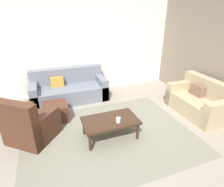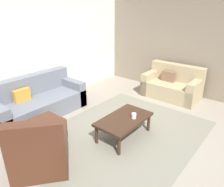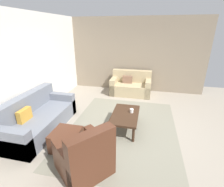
% 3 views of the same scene
% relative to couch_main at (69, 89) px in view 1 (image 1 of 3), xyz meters
% --- Properties ---
extents(ground_plane, '(8.00, 8.00, 0.00)m').
position_rel_couch_main_xyz_m(ground_plane, '(0.50, -2.08, -0.30)').
color(ground_plane, gray).
extents(rear_partition, '(6.00, 0.12, 2.80)m').
position_rel_couch_main_xyz_m(rear_partition, '(0.50, 0.52, 1.10)').
color(rear_partition, silver).
rests_on(rear_partition, ground_plane).
extents(area_rug, '(3.45, 2.63, 0.01)m').
position_rel_couch_main_xyz_m(area_rug, '(0.50, -2.08, -0.29)').
color(area_rug, gray).
rests_on(area_rug, ground_plane).
extents(couch_main, '(2.09, 0.94, 0.88)m').
position_rel_couch_main_xyz_m(couch_main, '(0.00, 0.00, 0.00)').
color(couch_main, slate).
rests_on(couch_main, ground_plane).
extents(couch_loveseat, '(0.83, 1.49, 0.88)m').
position_rel_couch_main_xyz_m(couch_loveseat, '(2.98, -1.99, 0.01)').
color(couch_loveseat, tan).
rests_on(couch_loveseat, ground_plane).
extents(armchair_leather, '(1.13, 1.13, 0.95)m').
position_rel_couch_main_xyz_m(armchair_leather, '(-1.00, -1.69, 0.01)').
color(armchair_leather, '#4C2819').
rests_on(armchair_leather, ground_plane).
extents(ottoman, '(0.56, 0.56, 0.40)m').
position_rel_couch_main_xyz_m(ottoman, '(-0.48, -1.05, -0.10)').
color(ottoman, '#4C2819').
rests_on(ottoman, ground_plane).
extents(coffee_table, '(1.10, 0.64, 0.41)m').
position_rel_couch_main_xyz_m(coffee_table, '(0.52, -2.14, 0.06)').
color(coffee_table, '#382316').
rests_on(coffee_table, ground_plane).
extents(cup, '(0.09, 0.09, 0.10)m').
position_rel_couch_main_xyz_m(cup, '(0.63, -2.28, 0.16)').
color(cup, white).
rests_on(cup, coffee_table).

